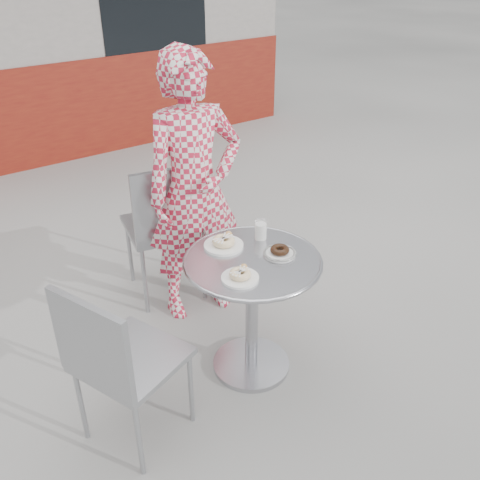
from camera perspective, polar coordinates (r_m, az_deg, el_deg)
ground at (r=3.08m, az=1.10°, el=-13.16°), size 60.00×60.00×0.00m
bistro_table at (r=2.74m, az=1.32°, el=-5.11°), size 0.70×0.70×0.71m
chair_far at (r=3.52m, az=-7.91°, el=-1.36°), size 0.54×0.54×0.95m
chair_left at (r=2.62m, az=-11.26°, el=-15.37°), size 0.55×0.55×0.89m
seated_person at (r=3.11m, az=-4.87°, el=5.22°), size 0.63×0.46×1.62m
plate_far at (r=2.74m, az=-1.73°, el=-0.28°), size 0.20×0.20×0.05m
plate_near at (r=2.49m, az=0.03°, el=-3.78°), size 0.18×0.18×0.05m
plate_checker at (r=2.68m, az=4.25°, el=-1.29°), size 0.17×0.17×0.04m
milk_cup at (r=2.80m, az=2.22°, el=1.04°), size 0.07×0.07×0.11m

